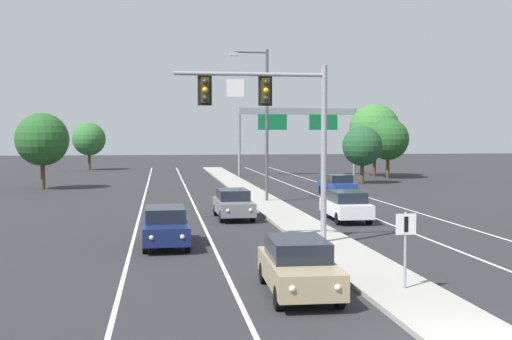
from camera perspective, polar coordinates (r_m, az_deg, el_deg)
median_island at (r=31.36m, az=4.09°, el=-5.02°), size 2.40×110.00×0.15m
lane_stripe_oncoming_center at (r=37.62m, az=-5.29°, el=-3.75°), size 0.14×100.00×0.01m
lane_stripe_receding_center at (r=39.28m, az=8.56°, el=-3.48°), size 0.14×100.00×0.01m
edge_stripe_left at (r=37.58m, az=-10.33°, el=-3.80°), size 0.14×100.00×0.01m
edge_stripe_right at (r=40.37m, az=13.05°, el=-3.35°), size 0.14×100.00×0.01m
overhead_signal_mast at (r=25.67m, az=1.94°, el=4.83°), size 6.18×0.44×7.20m
median_sign_post at (r=18.77m, az=13.24°, el=-5.99°), size 0.60×0.10×2.20m
street_lamp_median at (r=42.27m, az=0.68°, el=4.89°), size 2.58×0.28×10.00m
car_oncoming_tan at (r=18.34m, az=3.81°, el=-8.56°), size 1.93×4.51×1.58m
car_oncoming_navy at (r=26.32m, az=-8.12°, el=-4.99°), size 1.89×4.50×1.58m
car_oncoming_grey at (r=34.44m, az=-2.05°, el=-3.02°), size 1.89×4.50×1.58m
car_receding_white at (r=33.89m, az=8.06°, el=-3.15°), size 1.88×4.50×1.58m
car_receding_blue at (r=47.71m, az=7.27°, el=-1.31°), size 1.90×4.50×1.58m
highway_sign_gantry at (r=70.53m, az=3.76°, el=4.51°), size 13.28×0.42×7.50m
tree_far_right_a at (r=66.80m, az=11.74°, el=2.71°), size 4.29×4.29×6.20m
tree_far_left_b at (r=83.68m, az=-14.72°, el=2.69°), size 4.18×4.18×6.05m
tree_far_right_c at (r=59.52m, az=9.50°, el=2.13°), size 3.68×3.68×5.33m
tree_far_right_b at (r=69.81m, az=10.58°, el=3.63°), size 5.42×5.42×7.85m
tree_far_left_a at (r=55.47m, az=-18.59°, el=2.61°), size 4.38×4.38×6.33m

